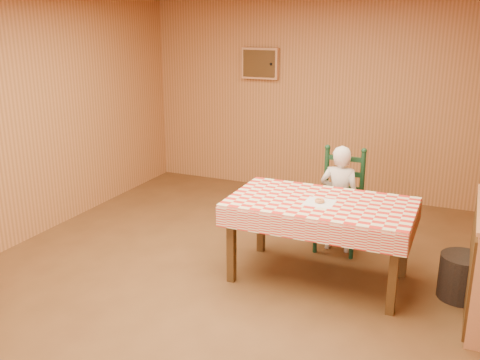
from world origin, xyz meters
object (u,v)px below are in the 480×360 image
object	(u,v)px
dining_table	(321,210)
ladder_chair	(340,202)
storage_bin	(462,277)
seated_child	(339,199)

from	to	relation	value
dining_table	ladder_chair	bearing A→B (deg)	90.00
ladder_chair	storage_bin	world-z (taller)	ladder_chair
seated_child	dining_table	bearing A→B (deg)	90.00
dining_table	seated_child	bearing A→B (deg)	90.00
ladder_chair	seated_child	distance (m)	0.08
ladder_chair	seated_child	bearing A→B (deg)	-90.00
dining_table	storage_bin	size ratio (longest dim) A/B	4.22
storage_bin	seated_child	bearing A→B (deg)	155.12
ladder_chair	seated_child	size ratio (longest dim) A/B	0.96
ladder_chair	storage_bin	xyz separation A→B (m)	(1.24, -0.63, -0.31)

